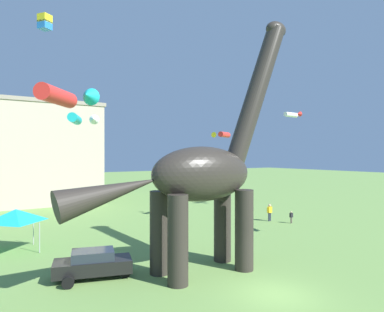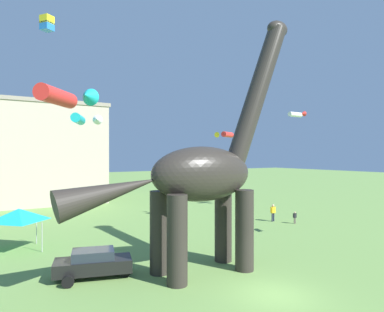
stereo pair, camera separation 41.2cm
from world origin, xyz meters
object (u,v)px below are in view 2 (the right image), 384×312
person_strolling_adult (295,216)px  person_photographer (273,211)px  dinosaur_sculpture (201,174)px  kite_near_high (47,23)px  parked_sedan_left (93,263)px  kite_high_right (82,119)px  kite_trailing (63,96)px  festival_canopy_tent (19,215)px  kite_far_left (225,135)px  kite_near_low (297,114)px

person_strolling_adult → person_photographer: (-0.98, 2.01, 0.33)m
dinosaur_sculpture → kite_near_high: 14.93m
person_strolling_adult → person_photographer: size_ratio=0.69×
parked_sedan_left → kite_high_right: (2.89, 13.76, 9.39)m
kite_trailing → kite_high_right: bearing=72.6°
festival_canopy_tent → person_strolling_adult: bearing=-8.5°
kite_near_high → kite_high_right: bearing=61.0°
kite_near_high → kite_far_left: bearing=10.9°
festival_canopy_tent → kite_far_left: 20.34m
dinosaur_sculpture → kite_high_right: size_ratio=4.93×
kite_trailing → kite_high_right: (4.73, 15.09, 0.41)m
parked_sedan_left → kite_near_high: size_ratio=4.54×
person_strolling_adult → kite_near_low: size_ratio=0.57×
kite_near_low → festival_canopy_tent: bearing=-176.7°
festival_canopy_tent → kite_near_low: size_ratio=1.49×
kite_near_high → festival_canopy_tent: bearing=123.0°
dinosaur_sculpture → kite_trailing: (-7.50, 1.10, 4.04)m
dinosaur_sculpture → kite_high_right: dinosaur_sculpture is taller
parked_sedan_left → kite_far_left: size_ratio=2.21×
dinosaur_sculpture → parked_sedan_left: 7.90m
kite_near_high → dinosaur_sculpture: bearing=-49.8°
person_strolling_adult → festival_canopy_tent: (-24.37, 3.63, 1.81)m
person_strolling_adult → kite_near_high: 27.40m
festival_canopy_tent → kite_far_left: bearing=3.1°
kite_far_left → kite_trailing: size_ratio=0.67×
person_strolling_adult → parked_sedan_left: bearing=84.9°
festival_canopy_tent → kite_far_left: size_ratio=1.54×
kite_high_right → kite_trailing: bearing=-107.4°
parked_sedan_left → festival_canopy_tent: (-2.99, 8.33, 1.74)m
person_photographer → kite_trailing: size_ratio=0.57×
person_photographer → festival_canopy_tent: festival_canopy_tent is taller
person_strolling_adult → kite_far_left: (-5.09, 4.66, 8.19)m
person_photographer → kite_near_high: bearing=36.6°
kite_far_left → kite_high_right: size_ratio=0.64×
dinosaur_sculpture → person_photographer: bearing=8.0°
person_strolling_adult → festival_canopy_tent: 24.70m
parked_sedan_left → person_photographer: 21.48m
person_strolling_adult → person_photographer: person_photographer is taller
parked_sedan_left → kite_high_right: bearing=94.3°
dinosaur_sculpture → festival_canopy_tent: 14.17m
person_strolling_adult → kite_trailing: (-23.23, -6.03, 9.05)m
kite_high_right → kite_near_low: bearing=-8.4°
kite_near_low → kite_high_right: size_ratio=0.66×
dinosaur_sculpture → kite_far_left: bearing=24.1°
person_photographer → kite_near_high: kite_near_high is taller
kite_trailing → kite_near_low: 31.72m
person_photographer → kite_far_left: bearing=1.9°
person_photographer → kite_near_low: 13.38m
person_photographer → kite_far_left: 9.26m
parked_sedan_left → kite_trailing: bearing=-128.1°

